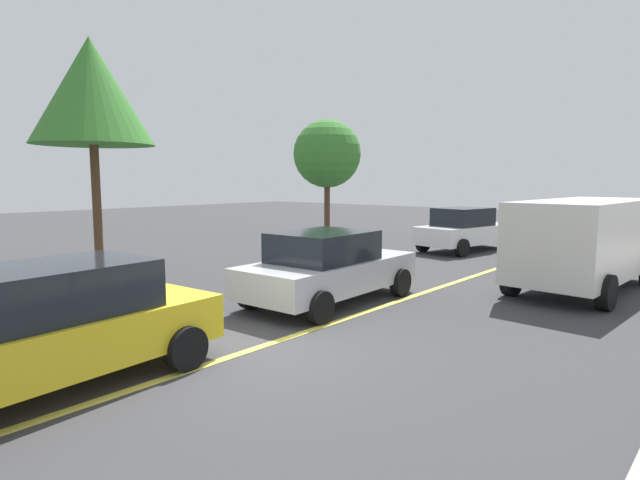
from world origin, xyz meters
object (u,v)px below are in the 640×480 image
white_van (586,239)px  tree_left_verge (91,92)px  tree_centre_verge (327,154)px  car_white_crossing (465,229)px  car_yellow_approaching (48,327)px  car_silver_behind_van (328,267)px

white_van → tree_left_verge: bearing=126.1°
white_van → tree_centre_verge: bearing=73.1°
white_van → tree_left_verge: 12.81m
white_van → car_white_crossing: white_van is taller
car_white_crossing → tree_centre_verge: tree_centre_verge is taller
car_yellow_approaching → car_silver_behind_van: bearing=2.8°
car_silver_behind_van → car_white_crossing: bearing=8.0°
car_yellow_approaching → tree_centre_verge: bearing=27.2°
tree_left_verge → car_yellow_approaching: bearing=-120.8°
tree_centre_verge → car_yellow_approaching: bearing=-152.8°
car_white_crossing → car_silver_behind_van: 9.80m
tree_left_verge → tree_centre_verge: (10.56, 1.05, -1.14)m
white_van → car_silver_behind_van: 6.41m
car_silver_behind_van → tree_centre_verge: 11.37m
car_silver_behind_van → tree_left_verge: bearing=109.8°
white_van → car_yellow_approaching: white_van is taller
car_white_crossing → tree_centre_verge: bearing=102.9°
car_white_crossing → tree_left_verge: (-11.87, 4.65, 4.08)m
car_yellow_approaching → car_silver_behind_van: (5.93, 0.29, -0.01)m
car_white_crossing → tree_left_verge: 13.39m
car_silver_behind_van → car_yellow_approaching: bearing=-177.2°
car_white_crossing → car_yellow_approaching: (-15.63, -1.66, -0.01)m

